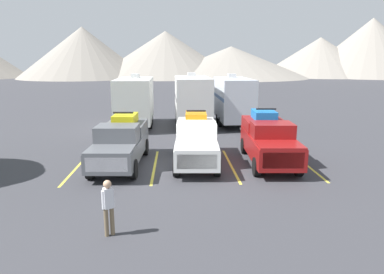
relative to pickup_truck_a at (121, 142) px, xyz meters
name	(u,v)px	position (x,y,z in m)	size (l,w,h in m)	color
ground_plane	(194,171)	(3.47, -1.27, -1.14)	(240.00, 240.00, 0.00)	#38383D
pickup_truck_a	(121,142)	(0.00, 0.00, 0.00)	(2.35, 5.82, 2.46)	#595B60
pickup_truck_b	(196,140)	(3.66, 0.16, 0.02)	(2.29, 5.72, 2.51)	white
pickup_truck_c	(268,139)	(7.23, 0.05, 0.04)	(2.36, 5.73, 2.60)	maroon
lot_stripe_a	(77,167)	(-2.07, -0.42, -1.13)	(0.12, 5.50, 0.01)	gold
lot_stripe_b	(155,166)	(1.63, -0.42, -1.13)	(0.12, 5.50, 0.01)	gold
lot_stripe_c	(231,165)	(5.32, -0.42, -1.13)	(0.12, 5.50, 0.01)	gold
lot_stripe_d	(305,164)	(9.02, -0.42, -1.13)	(0.12, 5.50, 0.01)	gold
camper_trailer_a	(135,100)	(-0.38, 9.75, 0.93)	(2.66, 7.39, 3.94)	silver
camper_trailer_b	(192,99)	(3.93, 9.91, 0.97)	(2.65, 7.51, 4.02)	white
camper_trailer_c	(233,99)	(7.10, 10.24, 0.92)	(2.48, 7.25, 3.91)	silver
person_a	(108,204)	(0.70, -7.22, -0.16)	(0.34, 0.29, 1.70)	#726047
mountain_ridge	(212,54)	(13.10, 85.41, 5.26)	(148.37, 45.49, 16.49)	gray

